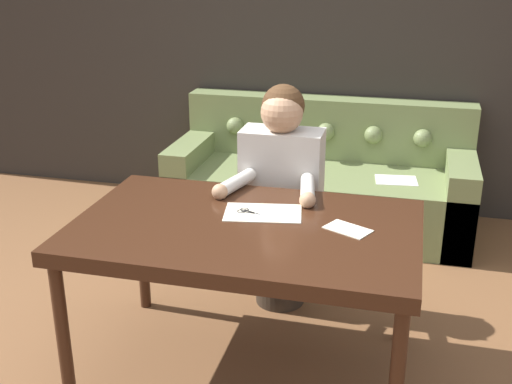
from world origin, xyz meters
The scene contains 8 objects.
ground_plane centered at (0.00, 0.00, 0.00)m, with size 16.00×16.00×0.00m, color brown.
wall_back centered at (0.00, 2.26, 1.30)m, with size 8.00×0.06×2.60m.
dining_table centered at (0.07, -0.04, 0.71)m, with size 1.55×0.98×0.77m.
couch centered at (0.15, 1.82, 0.31)m, with size 2.14×0.88×0.89m.
person centered at (0.10, 0.62, 0.67)m, with size 0.52×0.59×1.27m.
pattern_paper_main centered at (0.12, 0.10, 0.78)m, with size 0.39×0.28×0.00m.
pattern_paper_offcut centered at (0.53, 0.01, 0.78)m, with size 0.23×0.20×0.00m.
scissors centered at (0.06, 0.08, 0.78)m, with size 0.20×0.11×0.01m.
Camera 1 is at (0.76, -2.59, 1.94)m, focal length 45.00 mm.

